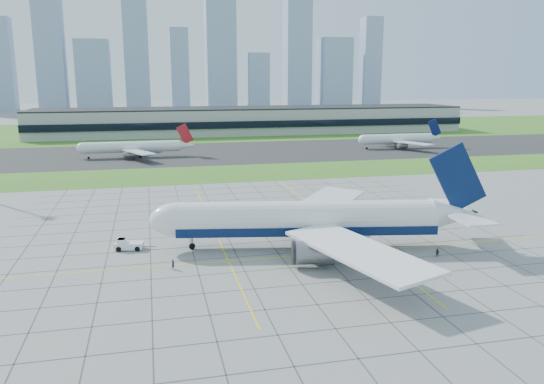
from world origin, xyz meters
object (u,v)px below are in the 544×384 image
object	(u,v)px
distant_jet_2	(398,139)
crew_near	(173,264)
crew_far	(437,253)
airliner	(309,220)
pushback_tug	(128,245)
distant_jet_1	(134,147)

from	to	relation	value
distant_jet_2	crew_near	bearing A→B (deg)	-128.30
crew_far	distant_jet_2	world-z (taller)	distant_jet_2
airliner	distant_jet_2	xyz separation A→B (m)	(87.53, 138.44, -1.23)
pushback_tug	crew_far	world-z (taller)	pushback_tug
distant_jet_2	distant_jet_1	bearing A→B (deg)	-178.71
airliner	crew_far	size ratio (longest dim) A/B	38.57
pushback_tug	distant_jet_2	bearing A→B (deg)	57.45
airliner	crew_far	distance (m)	25.06
airliner	crew_far	xyz separation A→B (m)	(21.86, -11.24, -4.86)
crew_near	distant_jet_2	size ratio (longest dim) A/B	0.04
crew_near	distant_jet_2	distance (m)	184.61
crew_far	pushback_tug	bearing A→B (deg)	-143.22
airliner	crew_far	bearing A→B (deg)	-16.82
airliner	distant_jet_1	bearing A→B (deg)	115.44
airliner	distant_jet_1	size ratio (longest dim) A/B	1.43
crew_near	crew_far	distance (m)	48.95
crew_near	crew_far	bearing A→B (deg)	-51.78
distant_jet_1	distant_jet_2	bearing A→B (deg)	1.29
crew_near	crew_far	xyz separation A→B (m)	(48.72, -4.82, -0.02)
distant_jet_1	distant_jet_2	xyz separation A→B (m)	(124.02, 2.80, -0.00)
crew_far	distant_jet_1	distance (m)	158.09
pushback_tug	distant_jet_1	bearing A→B (deg)	101.06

